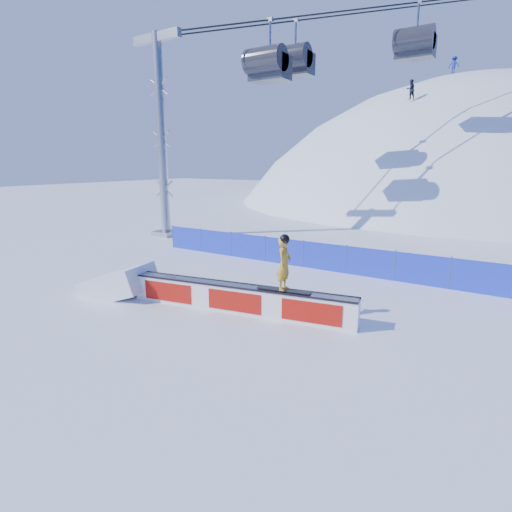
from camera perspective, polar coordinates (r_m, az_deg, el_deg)
The scene contains 7 objects.
ground at distance 13.08m, azimuth 9.90°, elevation -7.61°, with size 160.00×160.00×0.00m, color white.
snow_hill at distance 58.11m, azimuth 25.85°, elevation -11.09°, with size 64.00×64.00×64.00m.
safety_fence at distance 16.97m, azimuth 15.91°, elevation -0.95°, with size 22.05×0.05×1.30m.
rail_box at distance 12.61m, azimuth -2.66°, elevation -6.08°, with size 7.47×1.85×0.90m.
snow_ramp at distance 15.23m, azimuth -18.90°, elevation -5.12°, with size 2.37×1.58×0.89m, color white, non-canonical shape.
snowboarder at distance 11.70m, azimuth 4.06°, elevation -1.03°, with size 1.65×0.61×1.70m.
distant_skiers at distance 42.64m, azimuth 31.08°, elevation 20.91°, with size 16.98×10.41×6.81m.
Camera 1 is at (4.61, -11.34, 4.60)m, focal length 28.00 mm.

